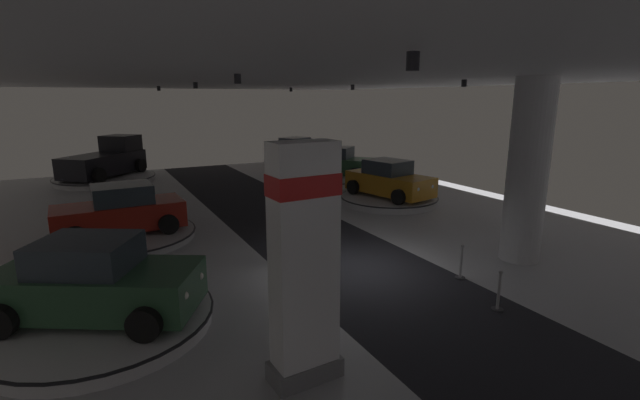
{
  "coord_description": "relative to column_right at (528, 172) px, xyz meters",
  "views": [
    {
      "loc": [
        -6.65,
        -10.29,
        4.9
      ],
      "look_at": [
        0.3,
        3.05,
        1.4
      ],
      "focal_mm": 24.77,
      "sensor_mm": 36.0,
      "label": 1
    }
  ],
  "objects": [
    {
      "name": "ground",
      "position": [
        -4.84,
        1.63,
        -2.77
      ],
      "size": [
        24.0,
        44.0,
        0.06
      ],
      "color": "#B2B2B7"
    },
    {
      "name": "ceiling_with_spotlights",
      "position": [
        -4.84,
        1.63,
        2.8
      ],
      "size": [
        24.0,
        44.0,
        0.39
      ],
      "color": "silver"
    },
    {
      "name": "column_right",
      "position": [
        0.0,
        0.0,
        0.0
      ],
      "size": [
        1.18,
        1.18,
        5.5
      ],
      "color": "silver",
      "rests_on": "ground"
    },
    {
      "name": "brand_sign_pylon",
      "position": [
        -8.5,
        -2.33,
        -0.57
      ],
      "size": [
        1.3,
        0.71,
        4.23
      ],
      "color": "slate",
      "rests_on": "ground"
    },
    {
      "name": "display_platform_near_left",
      "position": [
        -11.67,
        1.28,
        -2.57
      ],
      "size": [
        4.76,
        4.76,
        0.32
      ],
      "color": "silver",
      "rests_on": "ground"
    },
    {
      "name": "display_car_near_left",
      "position": [
        -11.7,
        1.29,
        -1.66
      ],
      "size": [
        4.54,
        3.68,
        1.71
      ],
      "color": "#2D5638",
      "rests_on": "display_platform_near_left"
    },
    {
      "name": "display_platform_mid_left",
      "position": [
        -10.82,
        7.74,
        -2.6
      ],
      "size": [
        5.02,
        5.02,
        0.27
      ],
      "color": "#B7B7BC",
      "rests_on": "ground"
    },
    {
      "name": "display_car_mid_left",
      "position": [
        -10.79,
        7.74,
        -1.72
      ],
      "size": [
        4.31,
        2.37,
        1.71
      ],
      "color": "maroon",
      "rests_on": "display_platform_mid_left"
    },
    {
      "name": "display_platform_far_right",
      "position": [
        1.45,
        13.94,
        -2.55
      ],
      "size": [
        5.14,
        5.14,
        0.36
      ],
      "color": "silver",
      "rests_on": "ground"
    },
    {
      "name": "display_car_far_right",
      "position": [
        1.43,
        13.96,
        -1.63
      ],
      "size": [
        4.07,
        4.38,
        1.71
      ],
      "color": "#2D5638",
      "rests_on": "display_platform_far_right"
    },
    {
      "name": "display_platform_deep_left",
      "position": [
        -10.89,
        20.32,
        -2.58
      ],
      "size": [
        5.68,
        5.68,
        0.31
      ],
      "color": "#B7B7BC",
      "rests_on": "ground"
    },
    {
      "name": "pickup_truck_deep_left",
      "position": [
        -10.68,
        20.57,
        -1.5
      ],
      "size": [
        5.06,
        5.38,
        2.3
      ],
      "color": "black",
      "rests_on": "display_platform_deep_left"
    },
    {
      "name": "display_platform_deep_right",
      "position": [
        2.3,
        21.69,
        -2.6
      ],
      "size": [
        4.93,
        4.93,
        0.28
      ],
      "color": "silver",
      "rests_on": "ground"
    },
    {
      "name": "display_car_deep_right",
      "position": [
        2.27,
        21.68,
        -1.71
      ],
      "size": [
        4.57,
        3.42,
        1.71
      ],
      "color": "red",
      "rests_on": "display_platform_deep_right"
    },
    {
      "name": "display_platform_mid_right",
      "position": [
        0.86,
        7.96,
        -2.56
      ],
      "size": [
        4.6,
        4.6,
        0.34
      ],
      "color": "#B7B7BC",
      "rests_on": "ground"
    },
    {
      "name": "display_car_mid_right",
      "position": [
        0.85,
        7.99,
        -1.65
      ],
      "size": [
        2.9,
        4.48,
        1.71
      ],
      "color": "#B77519",
      "rests_on": "display_platform_mid_right"
    },
    {
      "name": "visitor_walking_near",
      "position": [
        -6.51,
        2.91,
        -1.84
      ],
      "size": [
        0.32,
        0.32,
        1.59
      ],
      "color": "black",
      "rests_on": "ground"
    },
    {
      "name": "stanchion_a",
      "position": [
        -3.36,
        -2.11,
        -2.38
      ],
      "size": [
        0.28,
        0.28,
        1.01
      ],
      "color": "#333338",
      "rests_on": "ground"
    },
    {
      "name": "stanchion_b",
      "position": [
        -2.76,
        -0.32,
        -2.38
      ],
      "size": [
        0.28,
        0.28,
        1.01
      ],
      "color": "#333338",
      "rests_on": "ground"
    }
  ]
}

